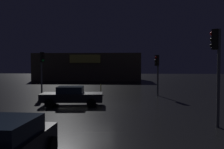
% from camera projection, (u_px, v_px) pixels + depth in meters
% --- Properties ---
extents(ground_plane, '(120.00, 120.00, 0.00)m').
position_uv_depth(ground_plane, '(95.00, 105.00, 17.14)').
color(ground_plane, black).
extents(store_building, '(18.88, 7.81, 4.84)m').
position_uv_depth(store_building, '(89.00, 67.00, 45.37)').
color(store_building, brown).
rests_on(store_building, ground).
extents(traffic_signal_main, '(0.41, 0.43, 3.72)m').
position_uv_depth(traffic_signal_main, '(157.00, 67.00, 22.39)').
color(traffic_signal_main, '#595B60').
rests_on(traffic_signal_main, ground).
extents(traffic_signal_opposite, '(0.43, 0.41, 4.44)m').
position_uv_depth(traffic_signal_opposite, '(217.00, 58.00, 11.11)').
color(traffic_signal_opposite, '#595B60').
rests_on(traffic_signal_opposite, ground).
extents(traffic_signal_cross_left, '(0.42, 0.42, 3.99)m').
position_uv_depth(traffic_signal_cross_left, '(42.00, 65.00, 22.63)').
color(traffic_signal_cross_left, '#595B60').
rests_on(traffic_signal_cross_left, ground).
extents(car_near, '(4.34, 2.14, 1.34)m').
position_uv_depth(car_near, '(72.00, 96.00, 17.04)').
color(car_near, black).
rests_on(car_near, ground).
extents(bollard_kerb_b, '(0.08, 0.08, 0.95)m').
position_uv_depth(bollard_kerb_b, '(101.00, 89.00, 23.74)').
color(bollard_kerb_b, gold).
rests_on(bollard_kerb_b, ground).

